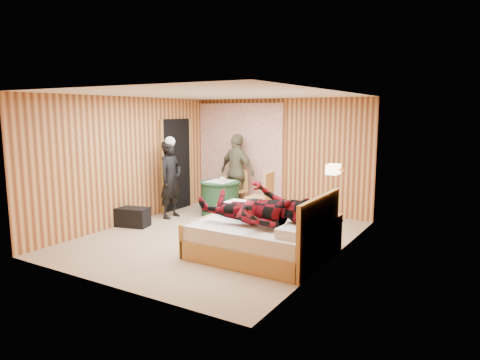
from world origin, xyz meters
The scene contains 23 objects.
floor centered at (0.00, 0.00, 0.00)m, with size 4.20×5.00×0.01m, color tan.
ceiling centered at (0.00, 0.00, 2.50)m, with size 4.20×5.00×0.01m, color white.
wall_back centered at (0.00, 2.50, 1.25)m, with size 4.20×0.02×2.50m, color tan.
wall_left centered at (-2.10, 0.00, 1.25)m, with size 0.02×5.00×2.50m, color tan.
wall_right centered at (2.10, 0.00, 1.25)m, with size 0.02×5.00×2.50m, color tan.
curtain centered at (-1.00, 2.43, 1.20)m, with size 2.20×0.08×2.40m, color silver.
doorway centered at (-2.06, 1.40, 1.02)m, with size 0.06×0.90×2.05m, color black.
wall_lamp centered at (1.92, 0.45, 1.30)m, with size 0.26×0.24×0.16m.
bed centered at (1.13, -0.46, 0.30)m, with size 1.96×1.51×1.04m.
nightstand centered at (1.88, 0.18, 0.31)m, with size 0.45×0.61×0.59m.
round_table centered at (-0.85, 1.35, 0.38)m, with size 0.85×0.85×0.76m.
chair_far centered at (-0.82, 2.02, 0.54)m, with size 0.53×0.53×0.93m.
chair_near centered at (0.21, 1.32, 0.59)m, with size 0.50×0.50×1.03m.
duffel_bag centered at (-1.85, -0.23, 0.18)m, with size 0.65×0.35×0.37m, color black.
sneaker_left centered at (-0.43, 0.62, 0.06)m, with size 0.26×0.11×0.12m, color silver.
sneaker_right centered at (0.09, 0.55, 0.06)m, with size 0.25×0.10×0.11m, color silver.
woman_standing centered at (-1.66, 0.72, 0.81)m, with size 0.59×0.39×1.63m, color black.
man_at_table centered at (-0.85, 2.06, 0.86)m, with size 1.01×0.42×1.72m, color brown.
man_on_bed centered at (1.15, -0.69, 0.95)m, with size 1.77×0.67×0.86m, color maroon.
book_lower centered at (1.88, 0.13, 0.60)m, with size 0.17×0.22×0.02m, color silver.
book_upper centered at (1.88, 0.13, 0.62)m, with size 0.16×0.22×0.02m, color silver.
cup_nightstand centered at (1.88, 0.31, 0.64)m, with size 0.10×0.10×0.09m, color silver.
cup_table centered at (-0.75, 1.30, 0.81)m, with size 0.12×0.12×0.10m, color silver.
Camera 1 is at (4.12, -6.08, 2.19)m, focal length 32.00 mm.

